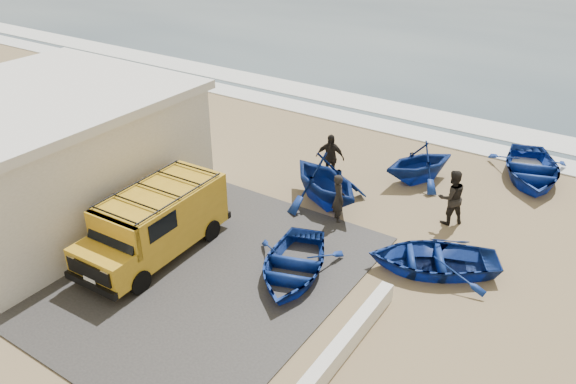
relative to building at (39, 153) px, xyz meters
The scene contains 15 objects.
ground 8.06m from the building, 14.93° to the left, with size 160.00×160.00×0.00m, color #8F7853.
slab 5.90m from the building, ahead, with size 12.00×10.00×0.05m, color #393734.
surf_line 16.02m from the building, 61.82° to the left, with size 180.00×1.60×0.06m, color white.
surf_wash 18.25m from the building, 65.56° to the left, with size 180.00×2.20×0.04m, color white.
building is the anchor object (origin of this frame).
parapet 12.68m from the building, ahead, with size 0.35×6.00×0.55m, color silver.
van 5.55m from the building, ahead, with size 2.22×5.21×2.21m.
boat_near_left 9.93m from the building, ahead, with size 2.72×3.81×0.79m, color navy.
boat_near_right 13.77m from the building, 17.26° to the left, with size 2.79×3.90×0.81m, color navy.
boat_mid_left 10.13m from the building, 35.41° to the left, with size 3.18×3.69×1.94m, color navy.
boat_far_left 14.10m from the building, 42.14° to the left, with size 2.72×3.15×1.66m, color navy.
boat_far_right 18.64m from the building, 40.49° to the left, with size 3.14×4.40×0.91m, color navy.
fisherman_front 10.57m from the building, 28.05° to the left, with size 0.66×0.43×1.81m, color black.
fisherman_middle 14.39m from the building, 29.25° to the left, with size 0.97×0.76×2.00m, color black.
fisherman_back 10.64m from the building, 45.35° to the left, with size 1.15×0.48×1.96m, color black.
Camera 1 is at (9.64, -12.07, 10.30)m, focal length 35.00 mm.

